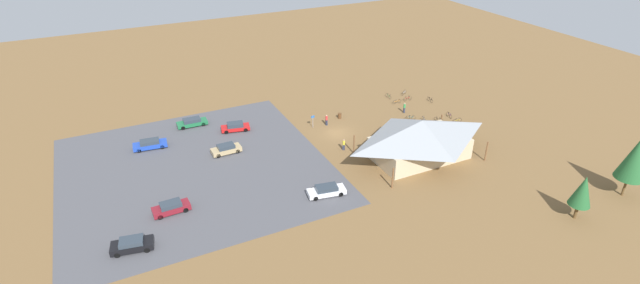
{
  "coord_description": "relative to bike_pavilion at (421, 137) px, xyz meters",
  "views": [
    {
      "loc": [
        31.4,
        57.9,
        34.1
      ],
      "look_at": [
        4.68,
        3.37,
        1.2
      ],
      "focal_mm": 26.59,
      "sensor_mm": 36.0,
      "label": 1
    }
  ],
  "objects": [
    {
      "name": "ground",
      "position": [
        6.95,
        -11.59,
        -3.28
      ],
      "size": [
        160.0,
        160.0,
        0.0
      ],
      "primitive_type": "plane",
      "color": "brown",
      "rests_on": "ground"
    },
    {
      "name": "parking_lot_asphalt",
      "position": [
        29.44,
        -10.8,
        -3.26
      ],
      "size": [
        34.78,
        35.08,
        0.05
      ],
      "primitive_type": "cube",
      "color": "#4C4C51",
      "rests_on": "ground"
    },
    {
      "name": "bike_pavilion",
      "position": [
        0.0,
        0.0,
        0.0
      ],
      "size": [
        16.06,
        10.34,
        5.78
      ],
      "color": "#C6B28E",
      "rests_on": "ground"
    },
    {
      "name": "trash_bin",
      "position": [
        4.04,
        -16.25,
        -2.83
      ],
      "size": [
        0.6,
        0.6,
        0.9
      ],
      "primitive_type": "cylinder",
      "color": "brown",
      "rests_on": "ground"
    },
    {
      "name": "lot_sign",
      "position": [
        9.53,
        -15.09,
        -1.87
      ],
      "size": [
        0.56,
        0.08,
        2.2
      ],
      "color": "#99999E",
      "rests_on": "ground"
    },
    {
      "name": "pine_east",
      "position": [
        -7.85,
        19.55,
        0.48
      ],
      "size": [
        2.45,
        2.45,
        5.69
      ],
      "color": "brown",
      "rests_on": "ground"
    },
    {
      "name": "pine_west",
      "position": [
        -17.19,
        18.98,
        2.07
      ],
      "size": [
        3.4,
        3.4,
        8.16
      ],
      "color": "brown",
      "rests_on": "ground"
    },
    {
      "name": "bicycle_silver_yard_right",
      "position": [
        -7.63,
        -5.8,
        -2.91
      ],
      "size": [
        1.42,
        0.97,
        0.84
      ],
      "color": "black",
      "rests_on": "ground"
    },
    {
      "name": "bicycle_black_front_row",
      "position": [
        -10.01,
        -8.04,
        -2.94
      ],
      "size": [
        0.78,
        1.45,
        0.75
      ],
      "color": "black",
      "rests_on": "ground"
    },
    {
      "name": "bicycle_green_yard_front",
      "position": [
        -7.94,
        -19.82,
        -2.89
      ],
      "size": [
        0.48,
        1.75,
        0.86
      ],
      "color": "black",
      "rests_on": "ground"
    },
    {
      "name": "bicycle_white_near_sign",
      "position": [
        -11.49,
        -19.98,
        -2.92
      ],
      "size": [
        1.47,
        0.8,
        0.81
      ],
      "color": "black",
      "rests_on": "ground"
    },
    {
      "name": "bicycle_purple_trailside",
      "position": [
        -12.59,
        -8.55,
        -2.89
      ],
      "size": [
        0.48,
        1.7,
        0.87
      ],
      "color": "black",
      "rests_on": "ground"
    },
    {
      "name": "bicycle_blue_edge_south",
      "position": [
        -10.02,
        -5.81,
        -2.91
      ],
      "size": [
        0.56,
        1.66,
        0.84
      ],
      "color": "black",
      "rests_on": "ground"
    },
    {
      "name": "bicycle_teal_near_porch",
      "position": [
        -6.27,
        -10.64,
        -2.92
      ],
      "size": [
        1.52,
        0.77,
        0.79
      ],
      "color": "black",
      "rests_on": "ground"
    },
    {
      "name": "bicycle_red_back_row",
      "position": [
        -10.45,
        -17.39,
        -2.89
      ],
      "size": [
        1.84,
        0.48,
        0.88
      ],
      "color": "black",
      "rests_on": "ground"
    },
    {
      "name": "bicycle_yellow_yard_center",
      "position": [
        -12.39,
        -6.31,
        -2.91
      ],
      "size": [
        1.72,
        0.48,
        0.8
      ],
      "color": "black",
      "rests_on": "ground"
    },
    {
      "name": "bicycle_orange_lone_east",
      "position": [
        -7.96,
        -17.11,
        -2.92
      ],
      "size": [
        1.78,
        0.48,
        0.79
      ],
      "color": "black",
      "rests_on": "ground"
    },
    {
      "name": "bicycle_silver_by_bin",
      "position": [
        -7.79,
        -9.02,
        -2.92
      ],
      "size": [
        0.63,
        1.68,
        0.79
      ],
      "color": "black",
      "rests_on": "ground"
    },
    {
      "name": "bicycle_black_yard_left",
      "position": [
        -13.75,
        -15.18,
        -2.9
      ],
      "size": [
        0.48,
        1.77,
        0.88
      ],
      "color": "black",
      "rests_on": "ground"
    },
    {
      "name": "car_blue_far_end",
      "position": [
        33.97,
        -19.43,
        -2.57
      ],
      "size": [
        4.95,
        2.35,
        1.31
      ],
      "color": "#1E42B2",
      "rests_on": "parking_lot_asphalt"
    },
    {
      "name": "car_white_near_entry",
      "position": [
        16.1,
        2.74,
        -2.57
      ],
      "size": [
        5.0,
        2.56,
        1.33
      ],
      "color": "white",
      "rests_on": "parking_lot_asphalt"
    },
    {
      "name": "car_maroon_second_row",
      "position": [
        34.16,
        -2.14,
        -2.54
      ],
      "size": [
        4.38,
        1.89,
        1.39
      ],
      "color": "maroon",
      "rests_on": "parking_lot_asphalt"
    },
    {
      "name": "car_red_mid_lot",
      "position": [
        21.0,
        -19.42,
        -2.56
      ],
      "size": [
        4.69,
        2.68,
        1.35
      ],
      "color": "red",
      "rests_on": "parking_lot_asphalt"
    },
    {
      "name": "car_black_front_row",
      "position": [
        39.14,
        2.73,
        -2.54
      ],
      "size": [
        4.59,
        2.63,
        1.37
      ],
      "color": "black",
      "rests_on": "parking_lot_asphalt"
    },
    {
      "name": "car_tan_back_corner",
      "position": [
        24.33,
        -13.05,
        -2.55
      ],
      "size": [
        4.29,
        1.89,
        1.36
      ],
      "color": "tan",
      "rests_on": "parking_lot_asphalt"
    },
    {
      "name": "car_green_inner_stall",
      "position": [
        26.76,
        -24.09,
        -2.58
      ],
      "size": [
        4.8,
        1.92,
        1.28
      ],
      "color": "#1E6B3D",
      "rests_on": "parking_lot_asphalt"
    },
    {
      "name": "visitor_at_bikes",
      "position": [
        -6.86,
        -13.34,
        -2.33
      ],
      "size": [
        0.36,
        0.38,
        1.81
      ],
      "color": "#2D3347",
      "rests_on": "ground"
    },
    {
      "name": "visitor_by_pavilion",
      "position": [
        8.59,
        -6.52,
        -2.37
      ],
      "size": [
        0.4,
        0.39,
        1.73
      ],
      "color": "#2D3347",
      "rests_on": "ground"
    },
    {
      "name": "visitor_crossing_yard",
      "position": [
        7.18,
        -14.9,
        -2.32
      ],
      "size": [
        0.36,
        0.36,
        1.82
      ],
      "color": "#2D3347",
      "rests_on": "ground"
    }
  ]
}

